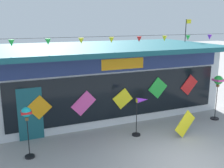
{
  "coord_description": "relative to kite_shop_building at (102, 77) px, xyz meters",
  "views": [
    {
      "loc": [
        -4.96,
        -5.97,
        4.35
      ],
      "look_at": [
        -1.17,
        3.19,
        1.96
      ],
      "focal_mm": 41.96,
      "sensor_mm": 36.0,
      "label": 1
    }
  ],
  "objects": [
    {
      "name": "wind_spinner_center_left",
      "position": [
        4.17,
        -3.4,
        -0.0
      ],
      "size": [
        0.4,
        0.4,
        2.02
      ],
      "color": "black",
      "rests_on": "ground_plane"
    },
    {
      "name": "display_kite_on_ground",
      "position": [
        1.75,
        -4.36,
        -1.12
      ],
      "size": [
        1.03,
        0.17,
        1.03
      ],
      "primitive_type": "cube",
      "rotation": [
        -0.15,
        0.79,
        0.0
      ],
      "color": "yellow",
      "rests_on": "ground_plane"
    },
    {
      "name": "ground_plane",
      "position": [
        0.53,
        -5.99,
        -1.63
      ],
      "size": [
        80.0,
        80.0,
        0.0
      ],
      "primitive_type": "plane",
      "color": "#9E9B99"
    },
    {
      "name": "wind_spinner_far_left",
      "position": [
        -3.95,
        -3.75,
        -0.29
      ],
      "size": [
        0.33,
        0.33,
        1.72
      ],
      "color": "black",
      "rests_on": "ground_plane"
    },
    {
      "name": "wind_spinner_left",
      "position": [
        0.23,
        -3.57,
        -0.53
      ],
      "size": [
        0.63,
        0.32,
        1.53
      ],
      "color": "black",
      "rests_on": "ground_plane"
    },
    {
      "name": "kite_shop_building",
      "position": [
        0.0,
        0.0,
        0.0
      ],
      "size": [
        10.77,
        5.61,
        4.44
      ],
      "color": "silver",
      "rests_on": "ground_plane"
    }
  ]
}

